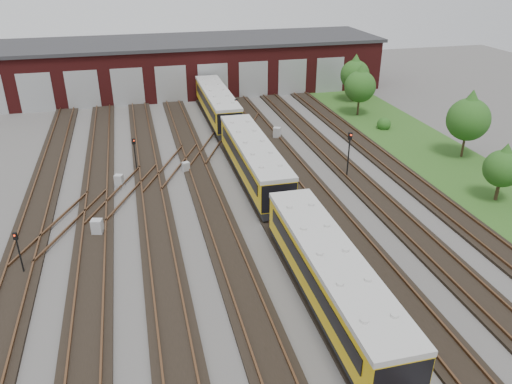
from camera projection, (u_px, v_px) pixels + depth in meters
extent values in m
plane|color=#454240|center=(261.00, 249.00, 30.67)|extent=(120.00, 120.00, 0.00)
cube|color=black|center=(16.00, 282.00, 27.53)|extent=(2.40, 70.00, 0.18)
cube|color=brown|center=(2.00, 281.00, 27.29)|extent=(0.10, 70.00, 0.15)
cube|color=brown|center=(30.00, 277.00, 27.61)|extent=(0.10, 70.00, 0.15)
cube|color=black|center=(92.00, 271.00, 28.41)|extent=(2.40, 70.00, 0.18)
cube|color=brown|center=(78.00, 271.00, 28.18)|extent=(0.10, 70.00, 0.15)
cube|color=brown|center=(104.00, 267.00, 28.50)|extent=(0.10, 70.00, 0.15)
cube|color=black|center=(162.00, 262.00, 29.30)|extent=(2.40, 70.00, 0.18)
cube|color=brown|center=(150.00, 261.00, 29.07)|extent=(0.10, 70.00, 0.15)
cube|color=brown|center=(175.00, 258.00, 29.39)|extent=(0.10, 70.00, 0.15)
cube|color=black|center=(229.00, 252.00, 30.19)|extent=(2.40, 70.00, 0.18)
cube|color=brown|center=(217.00, 252.00, 29.95)|extent=(0.10, 70.00, 0.15)
cube|color=brown|center=(241.00, 249.00, 30.27)|extent=(0.10, 70.00, 0.15)
cube|color=black|center=(292.00, 244.00, 31.07)|extent=(2.40, 70.00, 0.18)
cube|color=brown|center=(281.00, 243.00, 30.84)|extent=(0.10, 70.00, 0.15)
cube|color=brown|center=(303.00, 240.00, 31.16)|extent=(0.10, 70.00, 0.15)
cube|color=black|center=(351.00, 236.00, 31.96)|extent=(2.40, 70.00, 0.18)
cube|color=brown|center=(341.00, 235.00, 31.73)|extent=(0.10, 70.00, 0.15)
cube|color=brown|center=(362.00, 232.00, 32.05)|extent=(0.10, 70.00, 0.15)
cube|color=black|center=(408.00, 228.00, 32.85)|extent=(2.40, 70.00, 0.18)
cube|color=brown|center=(398.00, 227.00, 32.62)|extent=(0.10, 70.00, 0.15)
cube|color=brown|center=(418.00, 224.00, 32.93)|extent=(0.10, 70.00, 0.15)
cube|color=black|center=(461.00, 221.00, 33.73)|extent=(2.40, 70.00, 0.18)
cube|color=brown|center=(452.00, 220.00, 33.50)|extent=(0.10, 70.00, 0.15)
cube|color=brown|center=(470.00, 217.00, 33.82)|extent=(0.10, 70.00, 0.15)
cube|color=brown|center=(124.00, 191.00, 37.49)|extent=(5.40, 9.62, 0.15)
cube|color=brown|center=(173.00, 166.00, 41.86)|extent=(5.40, 9.62, 0.15)
cube|color=brown|center=(212.00, 145.00, 46.23)|extent=(5.40, 9.62, 0.15)
cube|color=brown|center=(64.00, 223.00, 33.12)|extent=(5.40, 9.62, 0.15)
cube|color=brown|center=(244.00, 128.00, 50.60)|extent=(5.40, 9.62, 0.15)
cube|color=#4B1212|center=(182.00, 67.00, 64.18)|extent=(50.00, 12.00, 6.00)
cube|color=#2C2C2F|center=(180.00, 41.00, 62.80)|extent=(51.00, 12.50, 0.40)
cube|color=#9D9FA2|center=(36.00, 93.00, 55.52)|extent=(3.60, 0.12, 4.40)
cube|color=#9D9FA2|center=(83.00, 90.00, 56.63)|extent=(3.60, 0.12, 4.40)
cube|color=#9D9FA2|center=(128.00, 87.00, 57.74)|extent=(3.60, 0.12, 4.40)
cube|color=#9D9FA2|center=(171.00, 85.00, 58.85)|extent=(3.60, 0.12, 4.40)
cube|color=#9D9FA2|center=(213.00, 82.00, 59.96)|extent=(3.60, 0.12, 4.40)
cube|color=#9D9FA2|center=(253.00, 80.00, 61.07)|extent=(3.60, 0.12, 4.40)
cube|color=#9D9FA2|center=(292.00, 77.00, 62.17)|extent=(3.60, 0.12, 4.40)
cube|color=#9D9FA2|center=(330.00, 75.00, 63.28)|extent=(3.60, 0.12, 4.40)
cube|color=#264C19|center=(442.00, 160.00, 43.58)|extent=(8.00, 55.00, 0.05)
cube|color=black|center=(329.00, 297.00, 25.51)|extent=(2.30, 14.31, 0.57)
cube|color=#D7B90B|center=(331.00, 275.00, 24.92)|extent=(2.58, 14.32, 2.10)
cube|color=#B8B8B4|center=(333.00, 255.00, 24.40)|extent=(2.68, 14.32, 0.29)
cube|color=black|center=(307.00, 275.00, 24.54)|extent=(0.15, 12.58, 0.81)
cube|color=black|center=(355.00, 268.00, 25.09)|extent=(0.15, 12.58, 0.81)
cube|color=black|center=(254.00, 174.00, 39.44)|extent=(2.30, 14.31, 0.57)
cube|color=#D7B90B|center=(254.00, 158.00, 38.85)|extent=(2.58, 14.32, 2.10)
cube|color=#B8B8B4|center=(254.00, 144.00, 38.33)|extent=(2.68, 14.32, 0.29)
cube|color=black|center=(238.00, 157.00, 38.48)|extent=(0.15, 12.58, 0.81)
cube|color=black|center=(269.00, 154.00, 39.02)|extent=(0.15, 12.58, 0.81)
cube|color=black|center=(217.00, 115.00, 53.37)|extent=(2.30, 14.31, 0.57)
cube|color=#D7B90B|center=(217.00, 103.00, 52.79)|extent=(2.58, 14.32, 2.10)
cube|color=#B8B8B4|center=(217.00, 92.00, 52.26)|extent=(2.68, 14.32, 0.29)
cube|color=black|center=(205.00, 102.00, 52.41)|extent=(0.15, 12.58, 0.81)
cube|color=black|center=(229.00, 100.00, 52.95)|extent=(0.15, 12.58, 0.81)
cylinder|color=black|center=(20.00, 257.00, 27.85)|extent=(0.09, 0.09, 2.28)
cube|color=black|center=(15.00, 236.00, 27.25)|extent=(0.24, 0.18, 0.44)
sphere|color=#F62B0D|center=(15.00, 236.00, 27.14)|extent=(0.10, 0.10, 0.10)
cylinder|color=black|center=(135.00, 158.00, 40.76)|extent=(0.09, 0.09, 2.45)
cube|color=black|center=(134.00, 141.00, 40.12)|extent=(0.27, 0.22, 0.47)
sphere|color=#F62B0D|center=(133.00, 141.00, 40.00)|extent=(0.11, 0.11, 0.11)
cylinder|color=black|center=(236.00, 119.00, 49.63)|extent=(0.11, 0.11, 2.84)
cube|color=black|center=(236.00, 102.00, 48.89)|extent=(0.30, 0.21, 0.56)
sphere|color=#F62B0D|center=(236.00, 101.00, 48.74)|extent=(0.13, 0.13, 0.13)
cylinder|color=black|center=(348.00, 159.00, 39.49)|extent=(0.11, 0.11, 3.29)
cube|color=black|center=(350.00, 136.00, 38.64)|extent=(0.29, 0.18, 0.57)
sphere|color=#F62B0D|center=(351.00, 135.00, 38.49)|extent=(0.14, 0.14, 0.14)
cube|color=#AAACB0|center=(97.00, 228.00, 31.95)|extent=(0.79, 0.71, 1.12)
cube|color=#AAACB0|center=(119.00, 181.00, 38.49)|extent=(0.76, 0.70, 1.01)
cube|color=#AAACB0|center=(186.00, 167.00, 41.05)|extent=(0.66, 0.61, 0.90)
cube|color=#AAACB0|center=(229.00, 144.00, 45.62)|extent=(0.69, 0.58, 1.10)
cube|color=#AAACB0|center=(277.00, 133.00, 48.30)|extent=(0.85, 0.80, 1.13)
cylinder|color=#342617|center=(358.00, 107.00, 55.05)|extent=(0.23, 0.23, 1.75)
sphere|color=#1D4513|center=(360.00, 87.00, 54.03)|extent=(3.39, 3.39, 3.39)
cone|color=#1D4513|center=(361.00, 75.00, 53.50)|extent=(2.91, 2.91, 2.42)
cylinder|color=#342617|center=(353.00, 94.00, 60.03)|extent=(0.26, 0.26, 1.76)
sphere|color=#1D4513|center=(355.00, 75.00, 59.00)|extent=(3.42, 3.42, 3.42)
cone|color=#1D4513|center=(356.00, 64.00, 58.46)|extent=(2.93, 2.93, 2.44)
cylinder|color=#342617|center=(463.00, 147.00, 43.89)|extent=(0.21, 0.21, 1.88)
sphere|color=#1D4513|center=(468.00, 120.00, 42.79)|extent=(3.66, 3.66, 3.66)
cone|color=#1D4513|center=(471.00, 105.00, 42.22)|extent=(3.14, 3.14, 2.61)
cylinder|color=#342617|center=(497.00, 192.00, 36.35)|extent=(0.25, 0.25, 1.39)
sphere|color=#1D4513|center=(503.00, 168.00, 35.54)|extent=(2.70, 2.70, 2.70)
cone|color=#1D4513|center=(506.00, 156.00, 35.12)|extent=(2.31, 2.31, 1.93)
sphere|color=#1D4513|center=(384.00, 122.00, 50.90)|extent=(1.40, 1.40, 1.40)
sphere|color=#1D4513|center=(359.00, 86.00, 63.95)|extent=(1.61, 1.61, 1.61)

